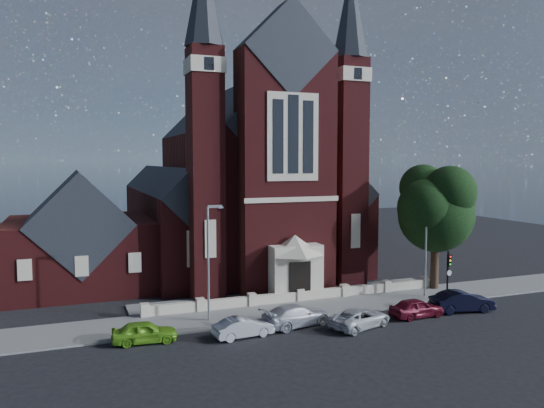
{
  "coord_description": "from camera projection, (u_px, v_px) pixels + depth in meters",
  "views": [
    {
      "loc": [
        -16.82,
        -30.97,
        11.12
      ],
      "look_at": [
        -0.22,
        12.0,
        7.34
      ],
      "focal_mm": 35.0,
      "sensor_mm": 36.0,
      "label": 1
    }
  ],
  "objects": [
    {
      "name": "pavement_strip",
      "position": [
        311.0,
        308.0,
        39.92
      ],
      "size": [
        60.0,
        5.0,
        0.12
      ],
      "primitive_type": "cube",
      "color": "slate",
      "rests_on": "ground"
    },
    {
      "name": "parish_hall",
      "position": [
        80.0,
        242.0,
        46.4
      ],
      "size": [
        12.0,
        12.2,
        10.24
      ],
      "color": "#4E1415",
      "rests_on": "ground"
    },
    {
      "name": "car_navy",
      "position": [
        462.0,
        301.0,
        39.01
      ],
      "size": [
        4.86,
        2.35,
        1.53
      ],
      "primitive_type": "imported",
      "rotation": [
        0.0,
        0.0,
        1.41
      ],
      "color": "black",
      "rests_on": "ground"
    },
    {
      "name": "car_lime_van",
      "position": [
        145.0,
        332.0,
        32.35
      ],
      "size": [
        4.07,
        1.95,
        1.34
      ],
      "primitive_type": "imported",
      "rotation": [
        0.0,
        0.0,
        1.48
      ],
      "color": "#69B123",
      "rests_on": "ground"
    },
    {
      "name": "street_lamp_right",
      "position": [
        427.0,
        242.0,
        42.71
      ],
      "size": [
        1.16,
        0.22,
        8.09
      ],
      "color": "gray",
      "rests_on": "ground"
    },
    {
      "name": "forecourt_wall",
      "position": [
        300.0,
        302.0,
        41.78
      ],
      "size": [
        24.0,
        0.4,
        0.9
      ],
      "primitive_type": "cube",
      "color": "#B7A791",
      "rests_on": "ground"
    },
    {
      "name": "ground",
      "position": [
        263.0,
        279.0,
        49.69
      ],
      "size": [
        120.0,
        120.0,
        0.0
      ],
      "primitive_type": "plane",
      "color": "black",
      "rests_on": "ground"
    },
    {
      "name": "car_dark_red",
      "position": [
        417.0,
        308.0,
        37.62
      ],
      "size": [
        4.1,
        1.81,
        1.37
      ],
      "primitive_type": "imported",
      "rotation": [
        0.0,
        0.0,
        1.62
      ],
      "color": "maroon",
      "rests_on": "ground"
    },
    {
      "name": "car_white_suv",
      "position": [
        360.0,
        318.0,
        35.33
      ],
      "size": [
        5.05,
        3.47,
        1.28
      ],
      "primitive_type": "imported",
      "rotation": [
        0.0,
        0.0,
        1.89
      ],
      "color": "silver",
      "rests_on": "ground"
    },
    {
      "name": "street_tree",
      "position": [
        439.0,
        210.0,
        45.0
      ],
      "size": [
        6.4,
        6.6,
        10.7
      ],
      "color": "black",
      "rests_on": "ground"
    },
    {
      "name": "car_silver_a",
      "position": [
        243.0,
        327.0,
        33.38
      ],
      "size": [
        3.97,
        1.77,
        1.27
      ],
      "primitive_type": "imported",
      "rotation": [
        0.0,
        0.0,
        1.68
      ],
      "color": "#AFB1B7",
      "rests_on": "ground"
    },
    {
      "name": "traffic_signal",
      "position": [
        448.0,
        269.0,
        41.73
      ],
      "size": [
        0.28,
        0.42,
        4.0
      ],
      "color": "black",
      "rests_on": "ground"
    },
    {
      "name": "car_silver_b",
      "position": [
        296.0,
        315.0,
        35.66
      ],
      "size": [
        5.3,
        3.02,
        1.45
      ],
      "primitive_type": "imported",
      "rotation": [
        0.0,
        0.0,
        1.78
      ],
      "color": "#B2B3BA",
      "rests_on": "ground"
    },
    {
      "name": "street_lamp_left",
      "position": [
        209.0,
        256.0,
        36.24
      ],
      "size": [
        1.16,
        0.22,
        8.09
      ],
      "color": "gray",
      "rests_on": "ground"
    },
    {
      "name": "forecourt_paving",
      "position": [
        290.0,
        296.0,
        43.64
      ],
      "size": [
        26.0,
        3.0,
        0.14
      ],
      "primitive_type": "cube",
      "color": "slate",
      "rests_on": "ground"
    },
    {
      "name": "church",
      "position": [
        237.0,
        188.0,
        56.4
      ],
      "size": [
        20.01,
        34.9,
        29.2
      ],
      "color": "#4E1415",
      "rests_on": "ground"
    }
  ]
}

